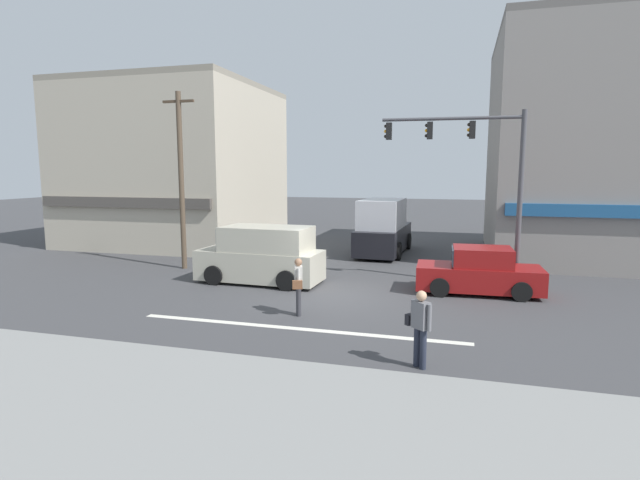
{
  "coord_description": "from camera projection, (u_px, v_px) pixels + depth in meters",
  "views": [
    {
      "loc": [
        4.04,
        -15.58,
        4.14
      ],
      "look_at": [
        -0.9,
        2.0,
        1.6
      ],
      "focal_mm": 28.0,
      "sensor_mm": 36.0,
      "label": 1
    }
  ],
  "objects": [
    {
      "name": "ground_plane",
      "position": [
        330.0,
        297.0,
        16.51
      ],
      "size": [
        120.0,
        120.0,
        0.0
      ],
      "primitive_type": "plane",
      "color": "#3D3D3F"
    },
    {
      "name": "lane_marking_stripe",
      "position": [
        297.0,
        329.0,
        13.17
      ],
      "size": [
        9.0,
        0.24,
        0.01
      ],
      "primitive_type": "cube",
      "color": "silver",
      "rests_on": "ground"
    },
    {
      "name": "sidewalk_curb",
      "position": [
        203.0,
        414.0,
        8.4
      ],
      "size": [
        40.0,
        5.0,
        0.16
      ],
      "primitive_type": "cube",
      "color": "gray",
      "rests_on": "ground"
    },
    {
      "name": "building_left_block",
      "position": [
        177.0,
        165.0,
        29.05
      ],
      "size": [
        10.05,
        10.07,
        8.93
      ],
      "color": "#B7AD99",
      "rests_on": "ground"
    },
    {
      "name": "building_right_corner",
      "position": [
        635.0,
        146.0,
        22.99
      ],
      "size": [
        12.52,
        10.18,
        10.54
      ],
      "color": "gray",
      "rests_on": "ground"
    },
    {
      "name": "street_tree",
      "position": [
        539.0,
        183.0,
        21.45
      ],
      "size": [
        3.24,
        3.24,
        5.26
      ],
      "color": "#4C3823",
      "rests_on": "ground"
    },
    {
      "name": "utility_pole_near_left",
      "position": [
        181.0,
        178.0,
        20.81
      ],
      "size": [
        1.4,
        0.22,
        7.36
      ],
      "color": "brown",
      "rests_on": "ground"
    },
    {
      "name": "utility_pole_far_right",
      "position": [
        548.0,
        171.0,
        22.91
      ],
      "size": [
        1.4,
        0.22,
        7.93
      ],
      "color": "brown",
      "rests_on": "ground"
    },
    {
      "name": "traffic_light_mast",
      "position": [
        482.0,
        166.0,
        17.39
      ],
      "size": [
        4.89,
        0.45,
        6.2
      ],
      "color": "#47474C",
      "rests_on": "ground"
    },
    {
      "name": "box_truck_crossing_leftbound",
      "position": [
        383.0,
        229.0,
        24.9
      ],
      "size": [
        2.39,
        5.67,
        2.75
      ],
      "color": "black",
      "rests_on": "ground"
    },
    {
      "name": "sedan_approaching_near",
      "position": [
        479.0,
        273.0,
        16.91
      ],
      "size": [
        4.16,
        2.0,
        1.58
      ],
      "color": "maroon",
      "rests_on": "ground"
    },
    {
      "name": "van_waiting_far",
      "position": [
        262.0,
        256.0,
        18.49
      ],
      "size": [
        4.68,
        2.2,
        2.11
      ],
      "color": "#B7B29E",
      "rests_on": "ground"
    },
    {
      "name": "pedestrian_foreground_with_bag",
      "position": [
        420.0,
        324.0,
        10.46
      ],
      "size": [
        0.58,
        0.58,
        1.67
      ],
      "color": "#232838",
      "rests_on": "ground"
    },
    {
      "name": "pedestrian_mid_crossing",
      "position": [
        298.0,
        283.0,
        14.25
      ],
      "size": [
        0.39,
        0.69,
        1.67
      ],
      "color": "#333338",
      "rests_on": "ground"
    }
  ]
}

